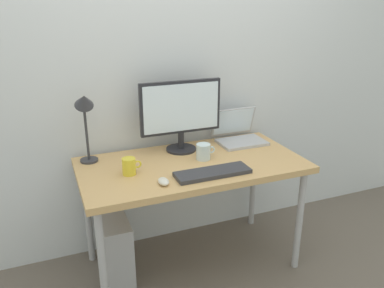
{
  "coord_description": "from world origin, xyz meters",
  "views": [
    {
      "loc": [
        -0.82,
        -2.05,
        1.68
      ],
      "look_at": [
        0.0,
        0.0,
        0.86
      ],
      "focal_mm": 36.33,
      "sensor_mm": 36.0,
      "label": 1
    }
  ],
  "objects_px": {
    "monitor": "(181,112)",
    "computer_tower": "(114,248)",
    "desk_lamp": "(85,112)",
    "keyboard": "(213,173)",
    "glass_cup": "(204,152)",
    "mouse": "(164,181)",
    "desk": "(192,172)",
    "coffee_mug": "(129,166)",
    "laptop": "(238,133)"
  },
  "relations": [
    {
      "from": "keyboard",
      "to": "laptop",
      "type": "bearing_deg",
      "value": 48.16
    },
    {
      "from": "mouse",
      "to": "glass_cup",
      "type": "distance_m",
      "value": 0.42
    },
    {
      "from": "monitor",
      "to": "glass_cup",
      "type": "distance_m",
      "value": 0.3
    },
    {
      "from": "glass_cup",
      "to": "coffee_mug",
      "type": "bearing_deg",
      "value": -174.04
    },
    {
      "from": "desk_lamp",
      "to": "keyboard",
      "type": "xyz_separation_m",
      "value": [
        0.63,
        -0.43,
        -0.31
      ]
    },
    {
      "from": "laptop",
      "to": "computer_tower",
      "type": "xyz_separation_m",
      "value": [
        -0.95,
        -0.18,
        -0.59
      ]
    },
    {
      "from": "computer_tower",
      "to": "glass_cup",
      "type": "bearing_deg",
      "value": -3.42
    },
    {
      "from": "coffee_mug",
      "to": "monitor",
      "type": "bearing_deg",
      "value": 31.41
    },
    {
      "from": "desk",
      "to": "desk_lamp",
      "type": "height_order",
      "value": "desk_lamp"
    },
    {
      "from": "laptop",
      "to": "desk",
      "type": "bearing_deg",
      "value": -151.84
    },
    {
      "from": "monitor",
      "to": "desk_lamp",
      "type": "xyz_separation_m",
      "value": [
        -0.6,
        0.0,
        0.06
      ]
    },
    {
      "from": "keyboard",
      "to": "mouse",
      "type": "bearing_deg",
      "value": -177.08
    },
    {
      "from": "desk_lamp",
      "to": "mouse",
      "type": "height_order",
      "value": "desk_lamp"
    },
    {
      "from": "laptop",
      "to": "desk_lamp",
      "type": "distance_m",
      "value": 1.07
    },
    {
      "from": "mouse",
      "to": "computer_tower",
      "type": "height_order",
      "value": "mouse"
    },
    {
      "from": "mouse",
      "to": "coffee_mug",
      "type": "bearing_deg",
      "value": 125.52
    },
    {
      "from": "desk",
      "to": "glass_cup",
      "type": "distance_m",
      "value": 0.15
    },
    {
      "from": "glass_cup",
      "to": "computer_tower",
      "type": "bearing_deg",
      "value": 176.58
    },
    {
      "from": "laptop",
      "to": "desk_lamp",
      "type": "relative_size",
      "value": 0.7
    },
    {
      "from": "glass_cup",
      "to": "computer_tower",
      "type": "distance_m",
      "value": 0.83
    },
    {
      "from": "monitor",
      "to": "coffee_mug",
      "type": "distance_m",
      "value": 0.52
    },
    {
      "from": "desk",
      "to": "coffee_mug",
      "type": "relative_size",
      "value": 12.19
    },
    {
      "from": "glass_cup",
      "to": "computer_tower",
      "type": "height_order",
      "value": "glass_cup"
    },
    {
      "from": "desk",
      "to": "keyboard",
      "type": "distance_m",
      "value": 0.23
    },
    {
      "from": "keyboard",
      "to": "coffee_mug",
      "type": "xyz_separation_m",
      "value": [
        -0.44,
        0.18,
        0.04
      ]
    },
    {
      "from": "laptop",
      "to": "keyboard",
      "type": "xyz_separation_m",
      "value": [
        -0.4,
        -0.45,
        -0.05
      ]
    },
    {
      "from": "monitor",
      "to": "computer_tower",
      "type": "bearing_deg",
      "value": -162.5
    },
    {
      "from": "coffee_mug",
      "to": "glass_cup",
      "type": "relative_size",
      "value": 0.9
    },
    {
      "from": "keyboard",
      "to": "desk_lamp",
      "type": "bearing_deg",
      "value": 145.59
    },
    {
      "from": "coffee_mug",
      "to": "computer_tower",
      "type": "distance_m",
      "value": 0.6
    },
    {
      "from": "glass_cup",
      "to": "mouse",
      "type": "bearing_deg",
      "value": -144.17
    },
    {
      "from": "mouse",
      "to": "coffee_mug",
      "type": "relative_size",
      "value": 0.8
    },
    {
      "from": "monitor",
      "to": "desk_lamp",
      "type": "height_order",
      "value": "monitor"
    },
    {
      "from": "glass_cup",
      "to": "computer_tower",
      "type": "xyz_separation_m",
      "value": [
        -0.59,
        0.04,
        -0.58
      ]
    },
    {
      "from": "keyboard",
      "to": "computer_tower",
      "type": "xyz_separation_m",
      "value": [
        -0.55,
        0.27,
        -0.54
      ]
    },
    {
      "from": "desk",
      "to": "laptop",
      "type": "xyz_separation_m",
      "value": [
        0.45,
        0.24,
        0.12
      ]
    },
    {
      "from": "desk",
      "to": "monitor",
      "type": "distance_m",
      "value": 0.4
    },
    {
      "from": "monitor",
      "to": "keyboard",
      "type": "distance_m",
      "value": 0.5
    },
    {
      "from": "laptop",
      "to": "coffee_mug",
      "type": "bearing_deg",
      "value": -162.33
    },
    {
      "from": "desk_lamp",
      "to": "keyboard",
      "type": "relative_size",
      "value": 1.04
    },
    {
      "from": "monitor",
      "to": "computer_tower",
      "type": "distance_m",
      "value": 0.96
    },
    {
      "from": "mouse",
      "to": "desk",
      "type": "bearing_deg",
      "value": 41.44
    },
    {
      "from": "computer_tower",
      "to": "desk",
      "type": "bearing_deg",
      "value": -6.33
    },
    {
      "from": "desk",
      "to": "keyboard",
      "type": "height_order",
      "value": "keyboard"
    },
    {
      "from": "laptop",
      "to": "computer_tower",
      "type": "relative_size",
      "value": 0.76
    },
    {
      "from": "desk",
      "to": "coffee_mug",
      "type": "height_order",
      "value": "coffee_mug"
    },
    {
      "from": "desk",
      "to": "desk_lamp",
      "type": "bearing_deg",
      "value": 159.45
    },
    {
      "from": "desk_lamp",
      "to": "glass_cup",
      "type": "height_order",
      "value": "desk_lamp"
    },
    {
      "from": "computer_tower",
      "to": "monitor",
      "type": "bearing_deg",
      "value": 17.5
    },
    {
      "from": "laptop",
      "to": "computer_tower",
      "type": "height_order",
      "value": "laptop"
    }
  ]
}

